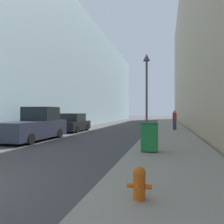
% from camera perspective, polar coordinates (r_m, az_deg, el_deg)
% --- Properties ---
extents(sidewalk_right, '(3.60, 60.00, 0.16)m').
position_cam_1_polar(sidewalk_right, '(21.23, 14.64, -4.66)').
color(sidewalk_right, gray).
rests_on(sidewalk_right, ground).
extents(building_left_glass, '(12.00, 60.00, 14.86)m').
position_cam_1_polar(building_left_glass, '(33.71, -14.77, 9.61)').
color(building_left_glass, '#99B7C6').
rests_on(building_left_glass, ground).
extents(fire_hydrant, '(0.47, 0.36, 0.62)m').
position_cam_1_polar(fire_hydrant, '(4.34, 7.12, -17.79)').
color(fire_hydrant, '#D15614').
rests_on(fire_hydrant, sidewalk_right).
extents(trash_bin, '(0.70, 0.61, 1.22)m').
position_cam_1_polar(trash_bin, '(9.28, 9.78, -6.34)').
color(trash_bin, '#1E7538').
rests_on(trash_bin, sidewalk_right).
extents(lamppost, '(0.41, 0.41, 5.12)m').
position_cam_1_polar(lamppost, '(13.27, 9.02, 7.10)').
color(lamppost, '#4C4C51').
rests_on(lamppost, sidewalk_right).
extents(pickup_truck, '(2.20, 5.37, 2.15)m').
position_cam_1_polar(pickup_truck, '(14.89, -19.65, -3.52)').
color(pickup_truck, '#232838').
rests_on(pickup_truck, ground).
extents(parked_sedan_near, '(1.98, 4.22, 1.67)m').
position_cam_1_polar(parked_sedan_near, '(20.51, -10.11, -2.92)').
color(parked_sedan_near, black).
rests_on(parked_sedan_near, ground).
extents(pedestrian_on_sidewalk, '(0.37, 0.24, 1.82)m').
position_cam_1_polar(pedestrian_on_sidewalk, '(21.14, 16.04, -1.99)').
color(pedestrian_on_sidewalk, '#2D3347').
rests_on(pedestrian_on_sidewalk, sidewalk_right).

